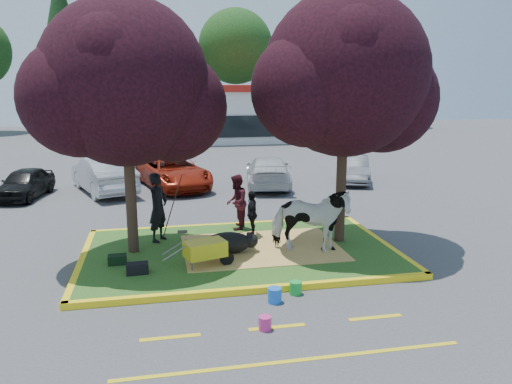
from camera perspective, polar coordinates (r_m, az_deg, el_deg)
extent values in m
plane|color=#424244|center=(13.59, -1.85, -7.14)|extent=(90.00, 90.00, 0.00)
cube|color=#26571B|center=(13.56, -1.85, -6.84)|extent=(8.00, 5.00, 0.15)
cube|color=yellow|center=(11.20, 0.40, -11.10)|extent=(8.30, 0.16, 0.15)
cube|color=yellow|center=(15.99, -3.41, -3.86)|extent=(8.30, 0.16, 0.15)
cube|color=yellow|center=(13.54, -19.29, -7.59)|extent=(0.16, 5.30, 0.15)
cube|color=yellow|center=(14.76, 14.04, -5.61)|extent=(0.16, 5.30, 0.15)
cube|color=#E6B65E|center=(13.64, 0.64, -6.36)|extent=(4.20, 3.00, 0.01)
cylinder|color=black|center=(13.31, -14.17, 0.63)|extent=(0.28, 0.28, 3.53)
sphere|color=black|center=(13.05, -14.79, 12.08)|extent=(4.20, 4.20, 4.20)
sphere|color=black|center=(13.26, -9.54, 9.58)|extent=(2.86, 2.86, 2.86)
sphere|color=black|center=(12.86, -19.52, 10.10)|extent=(2.86, 2.86, 2.86)
cylinder|color=black|center=(14.01, 9.73, 1.75)|extent=(0.28, 0.28, 3.70)
sphere|color=black|center=(13.78, 10.16, 13.15)|extent=(4.40, 4.40, 4.40)
sphere|color=black|center=(14.45, 14.30, 10.30)|extent=(2.99, 2.99, 2.99)
sphere|color=black|center=(13.13, 6.01, 11.59)|extent=(2.99, 2.99, 2.99)
cube|color=yellow|center=(9.57, -9.77, -16.07)|extent=(1.10, 0.12, 0.01)
cube|color=yellow|center=(9.80, 2.42, -15.16)|extent=(1.10, 0.12, 0.01)
cube|color=yellow|center=(10.42, 13.48, -13.77)|extent=(1.10, 0.12, 0.01)
cube|color=yellow|center=(8.79, 4.39, -18.67)|extent=(6.00, 0.10, 0.01)
cube|color=silver|center=(40.92, -5.73, 8.72)|extent=(20.00, 8.00, 4.00)
cube|color=#AB1B12|center=(40.85, -5.80, 11.73)|extent=(20.40, 8.40, 0.50)
cube|color=black|center=(36.95, -5.06, 7.42)|extent=(19.00, 0.10, 1.60)
cylinder|color=black|center=(50.32, -20.70, 8.61)|extent=(0.44, 0.44, 3.92)
cone|color=black|center=(50.43, -21.30, 16.24)|extent=(5.60, 5.60, 11.90)
cylinder|color=black|center=(51.22, -11.44, 8.73)|extent=(0.44, 0.44, 3.08)
sphere|color=#143811|center=(51.19, -11.70, 14.64)|extent=(6.16, 6.16, 6.16)
cylinder|color=black|center=(50.86, -2.29, 9.26)|extent=(0.44, 0.44, 3.64)
sphere|color=#143811|center=(50.91, -2.35, 16.29)|extent=(7.28, 7.28, 7.28)
cylinder|color=black|center=(53.21, 6.27, 9.25)|extent=(0.44, 0.44, 3.50)
cone|color=black|center=(53.24, 6.42, 15.71)|extent=(5.00, 5.00, 10.62)
cylinder|color=black|center=(55.26, 14.61, 8.90)|extent=(0.44, 0.44, 3.22)
sphere|color=#143811|center=(55.25, 14.93, 14.62)|extent=(6.44, 6.44, 6.44)
imported|color=white|center=(13.12, 6.17, -3.23)|extent=(2.27, 1.61, 1.75)
ellipsoid|color=black|center=(13.18, -3.28, -5.82)|extent=(1.30, 0.77, 0.55)
imported|color=black|center=(14.25, -11.12, -1.73)|extent=(0.77, 0.85, 1.95)
imported|color=#45131D|center=(15.16, -2.26, -1.16)|extent=(0.86, 0.98, 1.69)
imported|color=black|center=(14.47, -0.48, -2.50)|extent=(0.49, 0.84, 1.35)
cylinder|color=black|center=(12.34, -3.33, -7.61)|extent=(0.35, 0.17, 0.35)
cylinder|color=slate|center=(12.07, -7.31, -8.39)|extent=(0.04, 0.04, 0.25)
cylinder|color=slate|center=(12.47, -7.46, -7.71)|extent=(0.04, 0.04, 0.25)
cube|color=gold|center=(12.19, -5.84, -6.47)|extent=(1.09, 0.84, 0.39)
cylinder|color=slate|center=(11.94, -9.22, -6.88)|extent=(0.61, 0.22, 0.32)
cylinder|color=slate|center=(12.34, -9.30, -6.24)|extent=(0.61, 0.22, 0.32)
cube|color=black|center=(12.15, -13.41, -8.49)|extent=(0.52, 0.30, 0.26)
cube|color=black|center=(12.89, -15.56, -7.44)|extent=(0.45, 0.29, 0.24)
cylinder|color=green|center=(11.15, 4.54, -10.87)|extent=(0.35, 0.35, 0.29)
cylinder|color=#CD2D80|center=(9.65, 1.03, -14.75)|extent=(0.33, 0.33, 0.26)
cylinder|color=blue|center=(10.73, 2.14, -11.70)|extent=(0.34, 0.34, 0.32)
imported|color=black|center=(22.08, -24.93, 0.92)|extent=(2.02, 3.71, 1.20)
imported|color=#ACAFB4|center=(21.99, -17.05, 1.97)|extent=(3.21, 5.04, 1.57)
imported|color=maroon|center=(22.31, -9.48, 2.31)|extent=(3.59, 5.57, 1.43)
imported|color=silver|center=(22.26, 1.38, 2.36)|extent=(2.66, 4.91, 1.35)
imported|color=slate|center=(23.74, 11.09, 2.59)|extent=(2.42, 3.92, 1.22)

